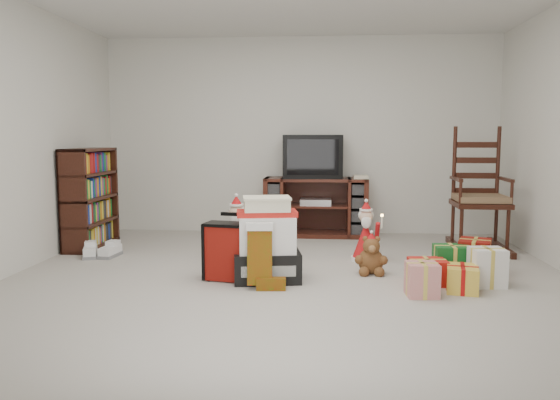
{
  "coord_description": "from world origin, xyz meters",
  "views": [
    {
      "loc": [
        0.27,
        -4.55,
        1.24
      ],
      "look_at": [
        -0.12,
        0.6,
        0.64
      ],
      "focal_mm": 35.0,
      "sensor_mm": 36.0,
      "label": 1
    }
  ],
  "objects_px": {
    "rocking_chair": "(478,206)",
    "crt_television": "(312,156)",
    "teddy_bear": "(371,257)",
    "santa_figurine": "(366,238)",
    "gift_pile": "(267,245)",
    "gift_cluster": "(455,268)",
    "tv_stand": "(316,207)",
    "red_suitcase": "(229,251)",
    "mrs_claus_figurine": "(237,235)",
    "sneaker_pair": "(100,252)",
    "bookshelf": "(90,200)"
  },
  "relations": [
    {
      "from": "rocking_chair",
      "to": "crt_television",
      "type": "relative_size",
      "value": 1.9
    },
    {
      "from": "teddy_bear",
      "to": "santa_figurine",
      "type": "height_order",
      "value": "santa_figurine"
    },
    {
      "from": "rocking_chair",
      "to": "gift_pile",
      "type": "bearing_deg",
      "value": -143.64
    },
    {
      "from": "gift_cluster",
      "to": "teddy_bear",
      "type": "bearing_deg",
      "value": 155.7
    },
    {
      "from": "tv_stand",
      "to": "crt_television",
      "type": "height_order",
      "value": "crt_television"
    },
    {
      "from": "santa_figurine",
      "to": "red_suitcase",
      "type": "bearing_deg",
      "value": -145.6
    },
    {
      "from": "mrs_claus_figurine",
      "to": "gift_cluster",
      "type": "xyz_separation_m",
      "value": [
        1.98,
        -0.81,
        -0.11
      ]
    },
    {
      "from": "red_suitcase",
      "to": "gift_cluster",
      "type": "xyz_separation_m",
      "value": [
        1.93,
        0.01,
        -0.12
      ]
    },
    {
      "from": "sneaker_pair",
      "to": "santa_figurine",
      "type": "bearing_deg",
      "value": -8.64
    },
    {
      "from": "bookshelf",
      "to": "teddy_bear",
      "type": "bearing_deg",
      "value": -18.39
    },
    {
      "from": "tv_stand",
      "to": "mrs_claus_figurine",
      "type": "relative_size",
      "value": 1.96
    },
    {
      "from": "teddy_bear",
      "to": "santa_figurine",
      "type": "distance_m",
      "value": 0.54
    },
    {
      "from": "bookshelf",
      "to": "santa_figurine",
      "type": "bearing_deg",
      "value": -8.94
    },
    {
      "from": "mrs_claus_figurine",
      "to": "tv_stand",
      "type": "bearing_deg",
      "value": 60.2
    },
    {
      "from": "bookshelf",
      "to": "red_suitcase",
      "type": "xyz_separation_m",
      "value": [
        1.8,
        -1.33,
        -0.28
      ]
    },
    {
      "from": "gift_pile",
      "to": "teddy_bear",
      "type": "distance_m",
      "value": 0.98
    },
    {
      "from": "bookshelf",
      "to": "gift_pile",
      "type": "bearing_deg",
      "value": -31.58
    },
    {
      "from": "tv_stand",
      "to": "rocking_chair",
      "type": "relative_size",
      "value": 0.91
    },
    {
      "from": "rocking_chair",
      "to": "red_suitcase",
      "type": "height_order",
      "value": "rocking_chair"
    },
    {
      "from": "bookshelf",
      "to": "gift_cluster",
      "type": "bearing_deg",
      "value": -19.49
    },
    {
      "from": "red_suitcase",
      "to": "gift_cluster",
      "type": "relative_size",
      "value": 0.52
    },
    {
      "from": "gift_pile",
      "to": "gift_cluster",
      "type": "xyz_separation_m",
      "value": [
        1.6,
        -0.01,
        -0.17
      ]
    },
    {
      "from": "teddy_bear",
      "to": "sneaker_pair",
      "type": "distance_m",
      "value": 2.79
    },
    {
      "from": "bookshelf",
      "to": "gift_cluster",
      "type": "relative_size",
      "value": 0.98
    },
    {
      "from": "crt_television",
      "to": "santa_figurine",
      "type": "bearing_deg",
      "value": -69.57
    },
    {
      "from": "rocking_chair",
      "to": "tv_stand",
      "type": "bearing_deg",
      "value": 161.53
    },
    {
      "from": "santa_figurine",
      "to": "gift_cluster",
      "type": "distance_m",
      "value": 1.09
    },
    {
      "from": "mrs_claus_figurine",
      "to": "red_suitcase",
      "type": "bearing_deg",
      "value": -86.0
    },
    {
      "from": "rocking_chair",
      "to": "sneaker_pair",
      "type": "xyz_separation_m",
      "value": [
        -4.02,
        -0.73,
        -0.43
      ]
    },
    {
      "from": "crt_television",
      "to": "teddy_bear",
      "type": "bearing_deg",
      "value": -75.23
    },
    {
      "from": "gift_pile",
      "to": "crt_television",
      "type": "relative_size",
      "value": 0.96
    },
    {
      "from": "bookshelf",
      "to": "gift_cluster",
      "type": "xyz_separation_m",
      "value": [
        3.73,
        -1.32,
        -0.4
      ]
    },
    {
      "from": "tv_stand",
      "to": "crt_television",
      "type": "xyz_separation_m",
      "value": [
        -0.05,
        0.02,
        0.63
      ]
    },
    {
      "from": "tv_stand",
      "to": "santa_figurine",
      "type": "relative_size",
      "value": 2.12
    },
    {
      "from": "bookshelf",
      "to": "red_suitcase",
      "type": "bearing_deg",
      "value": -36.52
    },
    {
      "from": "red_suitcase",
      "to": "santa_figurine",
      "type": "xyz_separation_m",
      "value": [
        1.25,
        0.85,
        -0.02
      ]
    },
    {
      "from": "mrs_claus_figurine",
      "to": "gift_cluster",
      "type": "distance_m",
      "value": 2.15
    },
    {
      "from": "tv_stand",
      "to": "crt_television",
      "type": "relative_size",
      "value": 1.73
    },
    {
      "from": "gift_pile",
      "to": "sneaker_pair",
      "type": "xyz_separation_m",
      "value": [
        -1.82,
        0.79,
        -0.26
      ]
    },
    {
      "from": "red_suitcase",
      "to": "mrs_claus_figurine",
      "type": "relative_size",
      "value": 0.9
    },
    {
      "from": "tv_stand",
      "to": "gift_pile",
      "type": "distance_m",
      "value": 2.22
    },
    {
      "from": "teddy_bear",
      "to": "gift_pile",
      "type": "bearing_deg",
      "value": -162.26
    },
    {
      "from": "bookshelf",
      "to": "rocking_chair",
      "type": "relative_size",
      "value": 0.79
    },
    {
      "from": "red_suitcase",
      "to": "sneaker_pair",
      "type": "distance_m",
      "value": 1.71
    },
    {
      "from": "teddy_bear",
      "to": "mrs_claus_figurine",
      "type": "xyz_separation_m",
      "value": [
        -1.31,
        0.51,
        0.1
      ]
    },
    {
      "from": "red_suitcase",
      "to": "gift_cluster",
      "type": "distance_m",
      "value": 1.93
    },
    {
      "from": "gift_pile",
      "to": "red_suitcase",
      "type": "relative_size",
      "value": 1.21
    },
    {
      "from": "rocking_chair",
      "to": "santa_figurine",
      "type": "xyz_separation_m",
      "value": [
        -1.29,
        -0.69,
        -0.25
      ]
    },
    {
      "from": "gift_pile",
      "to": "mrs_claus_figurine",
      "type": "relative_size",
      "value": 1.09
    },
    {
      "from": "red_suitcase",
      "to": "mrs_claus_figurine",
      "type": "distance_m",
      "value": 0.83
    }
  ]
}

